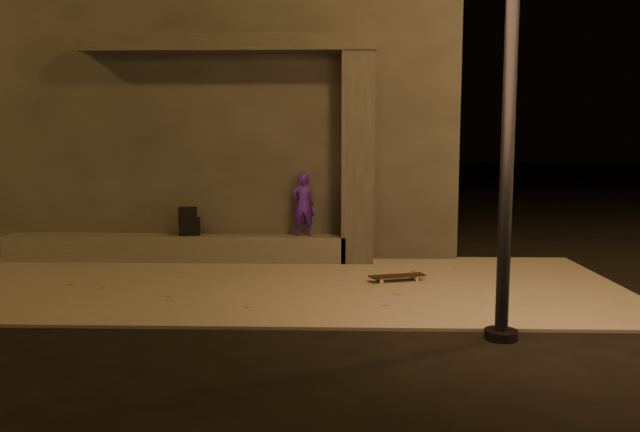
{
  "coord_description": "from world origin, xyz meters",
  "views": [
    {
      "loc": [
        1.37,
        -7.06,
        2.13
      ],
      "look_at": [
        1.11,
        2.0,
        1.05
      ],
      "focal_mm": 35.0,
      "sensor_mm": 36.0,
      "label": 1
    }
  ],
  "objects_px": {
    "skateboarder": "(303,205)",
    "skateboard": "(397,276)",
    "backpack": "(189,225)",
    "column": "(357,159)"
  },
  "relations": [
    {
      "from": "skateboard",
      "to": "column",
      "type": "bearing_deg",
      "value": 91.99
    },
    {
      "from": "backpack",
      "to": "skateboarder",
      "type": "bearing_deg",
      "value": -10.64
    },
    {
      "from": "skateboarder",
      "to": "backpack",
      "type": "relative_size",
      "value": 2.14
    },
    {
      "from": "skateboarder",
      "to": "backpack",
      "type": "height_order",
      "value": "skateboarder"
    },
    {
      "from": "skateboarder",
      "to": "skateboard",
      "type": "height_order",
      "value": "skateboarder"
    },
    {
      "from": "skateboarder",
      "to": "backpack",
      "type": "xyz_separation_m",
      "value": [
        -2.01,
        0.0,
        -0.37
      ]
    },
    {
      "from": "backpack",
      "to": "column",
      "type": "bearing_deg",
      "value": -10.64
    },
    {
      "from": "column",
      "to": "skateboarder",
      "type": "distance_m",
      "value": 1.24
    },
    {
      "from": "backpack",
      "to": "skateboard",
      "type": "xyz_separation_m",
      "value": [
        3.51,
        -1.58,
        -0.55
      ]
    },
    {
      "from": "column",
      "to": "skateboard",
      "type": "distance_m",
      "value": 2.4
    }
  ]
}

